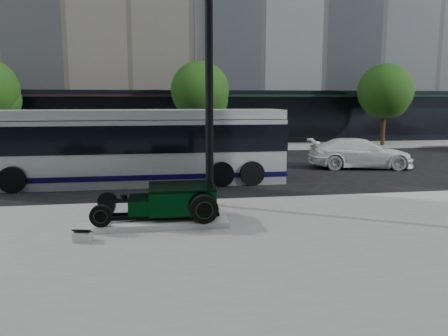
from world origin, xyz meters
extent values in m
plane|color=black|center=(0.00, 0.00, 0.00)|extent=(120.00, 120.00, 0.00)
cube|color=gray|center=(0.00, 14.00, 0.06)|extent=(70.00, 4.00, 0.12)
cube|color=black|center=(-10.00, 16.20, 2.00)|extent=(22.00, 0.50, 4.00)
cube|color=black|center=(13.00, 16.20, 2.00)|extent=(24.00, 0.50, 4.00)
cube|color=black|center=(-10.00, 15.60, 3.60)|extent=(22.00, 1.60, 0.15)
cube|color=black|center=(13.00, 15.60, 3.60)|extent=(24.00, 1.60, 0.15)
cylinder|color=black|center=(1.00, 13.00, 1.42)|extent=(0.28, 0.28, 2.60)
sphere|color=black|center=(1.00, 13.00, 3.92)|extent=(3.80, 3.80, 3.80)
sphere|color=black|center=(1.60, 13.30, 3.32)|extent=(2.60, 2.60, 2.60)
cylinder|color=black|center=(14.00, 13.00, 1.42)|extent=(0.28, 0.28, 2.60)
sphere|color=black|center=(14.00, 13.00, 3.92)|extent=(3.80, 3.80, 3.80)
sphere|color=black|center=(14.60, 13.30, 3.32)|extent=(2.60, 2.60, 2.60)
cube|color=silver|center=(-1.86, -4.39, 0.20)|extent=(3.40, 1.80, 0.15)
cube|color=black|center=(-1.86, -4.84, 0.37)|extent=(3.00, 0.08, 0.10)
cube|color=black|center=(-1.86, -3.94, 0.37)|extent=(3.00, 0.08, 0.10)
cube|color=black|center=(-1.31, -4.39, 0.72)|extent=(1.70, 1.45, 0.62)
cube|color=black|center=(-1.31, -4.39, 1.05)|extent=(1.70, 1.45, 0.06)
cube|color=black|center=(-2.41, -4.39, 0.60)|extent=(0.55, 1.05, 0.38)
cube|color=silver|center=(-2.96, -4.39, 0.55)|extent=(0.55, 0.55, 0.34)
cylinder|color=black|center=(-2.81, -4.39, 0.82)|extent=(0.18, 0.18, 0.10)
cylinder|color=black|center=(-3.31, -4.39, 0.43)|extent=(0.06, 1.55, 0.06)
cylinder|color=black|center=(-0.81, -5.24, 0.63)|extent=(0.72, 0.24, 0.72)
cylinder|color=black|center=(-0.81, -5.37, 0.63)|extent=(0.37, 0.02, 0.37)
torus|color=#093513|center=(-0.81, -5.38, 0.63)|extent=(0.44, 0.02, 0.44)
cylinder|color=black|center=(-0.81, -3.54, 0.63)|extent=(0.72, 0.24, 0.72)
cylinder|color=black|center=(-0.81, -3.41, 0.63)|extent=(0.37, 0.02, 0.37)
torus|color=#093513|center=(-0.81, -3.40, 0.63)|extent=(0.44, 0.02, 0.44)
cylinder|color=black|center=(-3.31, -5.17, 0.54)|extent=(0.54, 0.16, 0.54)
cylinder|color=black|center=(-3.31, -5.26, 0.54)|extent=(0.28, 0.02, 0.28)
torus|color=#093513|center=(-3.31, -5.27, 0.54)|extent=(0.34, 0.02, 0.34)
cylinder|color=black|center=(-3.31, -3.61, 0.54)|extent=(0.54, 0.16, 0.54)
cylinder|color=black|center=(-3.31, -3.52, 0.54)|extent=(0.28, 0.02, 0.28)
torus|color=#093513|center=(-3.31, -3.51, 0.54)|extent=(0.34, 0.02, 0.34)
cube|color=silver|center=(-3.66, -5.76, 0.23)|extent=(0.45, 0.37, 0.22)
cube|color=black|center=(-3.66, -5.76, 0.35)|extent=(0.45, 0.36, 0.15)
cylinder|color=black|center=(-0.36, -2.80, 4.12)|extent=(0.24, 0.24, 8.01)
cylinder|color=black|center=(-0.36, -2.80, 0.22)|extent=(0.44, 0.44, 0.20)
cube|color=#B6BCC1|center=(-2.86, 1.92, 1.27)|extent=(12.00, 2.55, 2.55)
cube|color=#0A073C|center=(-2.86, 1.92, 0.42)|extent=(12.05, 2.60, 0.20)
cube|color=black|center=(-2.86, 1.92, 1.85)|extent=(12.05, 2.60, 1.05)
cube|color=#B6BCC1|center=(-2.86, 1.92, 2.75)|extent=(12.00, 2.40, 0.35)
cube|color=black|center=(3.17, 1.92, 1.55)|extent=(0.06, 2.30, 1.70)
cylinder|color=black|center=(-7.06, 0.62, 0.48)|extent=(0.96, 0.28, 0.96)
cylinder|color=black|center=(-7.06, 3.22, 0.48)|extent=(0.96, 0.28, 0.96)
cylinder|color=black|center=(0.54, 0.62, 0.48)|extent=(0.96, 0.28, 0.96)
cylinder|color=black|center=(0.54, 3.22, 0.48)|extent=(0.96, 0.28, 0.96)
cylinder|color=black|center=(1.74, 0.62, 0.48)|extent=(0.96, 0.28, 0.96)
cylinder|color=black|center=(1.74, 3.22, 0.48)|extent=(0.96, 0.28, 0.96)
imported|color=white|center=(7.95, 4.15, 0.72)|extent=(5.27, 2.91, 1.45)
camera|label=1|loc=(-1.97, -15.76, 3.32)|focal=35.00mm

